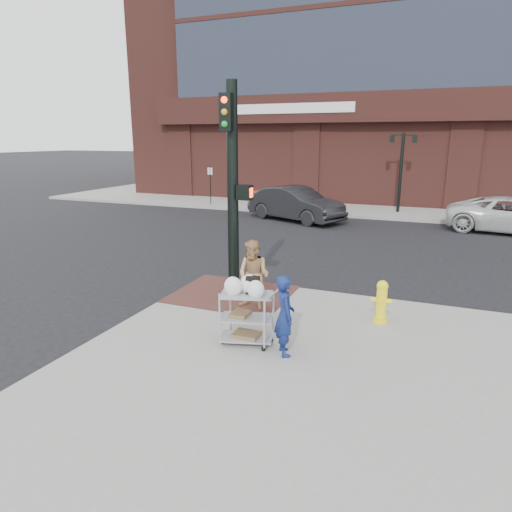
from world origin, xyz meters
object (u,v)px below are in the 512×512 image
at_px(lamp_post, 401,164).
at_px(utility_cart, 247,313).
at_px(sedan_dark, 295,204).
at_px(fire_hydrant, 381,301).
at_px(traffic_signal_pole, 233,186).
at_px(woman_blue, 285,315).
at_px(pedestrian_tan, 254,275).

relative_size(lamp_post, utility_cart, 3.03).
bearing_deg(utility_cart, sedan_dark, 103.45).
bearing_deg(sedan_dark, fire_hydrant, -131.36).
relative_size(traffic_signal_pole, utility_cart, 3.79).
distance_m(traffic_signal_pole, woman_blue, 3.77).
distance_m(lamp_post, pedestrian_tan, 15.99).
bearing_deg(pedestrian_tan, fire_hydrant, 14.09).
height_order(traffic_signal_pole, sedan_dark, traffic_signal_pole).
bearing_deg(sedan_dark, traffic_signal_pole, -146.51).
bearing_deg(pedestrian_tan, utility_cart, -63.04).
distance_m(woman_blue, sedan_dark, 14.54).
distance_m(sedan_dark, utility_cart, 14.19).
relative_size(sedan_dark, utility_cart, 3.77).
bearing_deg(woman_blue, fire_hydrant, -65.31).
distance_m(woman_blue, pedestrian_tan, 2.31).
bearing_deg(pedestrian_tan, woman_blue, -45.26).
xyz_separation_m(lamp_post, woman_blue, (-0.38, -17.68, -1.73)).
height_order(woman_blue, fire_hydrant, woman_blue).
bearing_deg(sedan_dark, utility_cart, -142.89).
height_order(woman_blue, pedestrian_tan, pedestrian_tan).
bearing_deg(traffic_signal_pole, fire_hydrant, -5.31).
bearing_deg(fire_hydrant, sedan_dark, 114.99).
bearing_deg(utility_cart, traffic_signal_pole, 119.58).
xyz_separation_m(pedestrian_tan, fire_hydrant, (2.77, 0.25, -0.32)).
bearing_deg(traffic_signal_pole, utility_cart, -60.42).
distance_m(pedestrian_tan, sedan_dark, 12.39).
relative_size(traffic_signal_pole, pedestrian_tan, 3.16).
distance_m(woman_blue, utility_cart, 0.82).
distance_m(traffic_signal_pole, fire_hydrant, 4.17).
xyz_separation_m(lamp_post, traffic_signal_pole, (-2.48, -15.23, 0.21)).
height_order(lamp_post, utility_cart, lamp_post).
xyz_separation_m(traffic_signal_pole, sedan_dark, (-1.99, 11.50, -2.01)).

